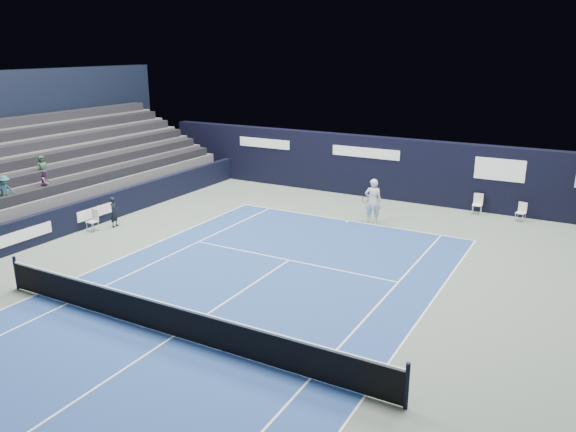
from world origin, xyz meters
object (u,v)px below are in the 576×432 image
(folding_chair_back_a, at_px, (478,200))
(folding_chair_back_b, at_px, (522,211))
(tennis_net, at_px, (172,319))
(tennis_player, at_px, (373,201))
(line_judge_chair, at_px, (94,219))

(folding_chair_back_a, distance_m, folding_chair_back_b, 1.96)
(tennis_net, xyz_separation_m, tennis_player, (0.97, 12.21, 0.48))
(tennis_net, height_order, tennis_player, tennis_player)
(folding_chair_back_b, relative_size, tennis_net, 0.07)
(folding_chair_back_a, xyz_separation_m, folding_chair_back_b, (1.94, -0.29, -0.15))
(folding_chair_back_a, relative_size, line_judge_chair, 1.05)
(tennis_player, bearing_deg, folding_chair_back_a, 44.05)
(folding_chair_back_b, distance_m, tennis_player, 6.65)
(folding_chair_back_b, bearing_deg, line_judge_chair, -134.47)
(tennis_player, bearing_deg, line_judge_chair, -145.29)
(folding_chair_back_a, distance_m, tennis_player, 5.27)
(folding_chair_back_a, xyz_separation_m, line_judge_chair, (-13.59, -10.45, -0.12))
(line_judge_chair, bearing_deg, tennis_net, -28.35)
(folding_chair_back_b, bearing_deg, tennis_player, -137.17)
(line_judge_chair, distance_m, tennis_player, 11.94)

